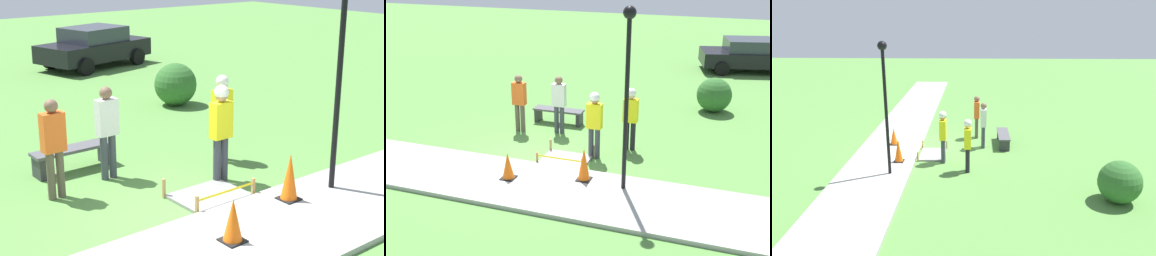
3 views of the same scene
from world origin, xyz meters
The scene contains 13 objects.
ground_plane centered at (0.00, 0.00, 0.00)m, with size 60.00×60.00×0.00m, color #51843D.
sidewalk centered at (0.00, -1.16, 0.05)m, with size 28.00×2.32×0.10m.
wet_concrete_patch centered at (0.81, 0.53, 0.04)m, with size 1.31×0.98×0.35m.
traffic_cone_near_patch centered at (-0.06, -1.08, 0.43)m, with size 0.34×0.34×0.67m.
traffic_cone_far_patch centered at (1.69, -0.55, 0.50)m, with size 0.34×0.34×0.82m.
park_bench centered at (-0.44, 3.21, 0.33)m, with size 1.63×0.44×0.48m.
worker_supervisor centered at (2.24, 1.85, 1.08)m, with size 0.40×0.26×1.80m.
worker_assistant centered at (1.47, 0.98, 1.12)m, with size 0.40×0.27×1.85m.
bystander_in_orange_shirt centered at (-1.29, 2.15, 1.02)m, with size 0.40×0.23×1.79m.
bystander_in_gray_shirt centered at (-0.10, 2.40, 1.02)m, with size 0.40×0.23×1.79m.
lamppost_near centered at (2.70, -0.64, 2.80)m, with size 0.28×0.28×4.16m.
parked_car_black centered at (5.18, 12.48, 0.76)m, with size 4.48×2.85×1.48m.
shrub_rounded_near centered at (4.19, 6.07, 0.59)m, with size 1.18×1.18×1.18m.
Camera 1 is at (-5.28, -6.80, 4.17)m, focal length 55.00 mm.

